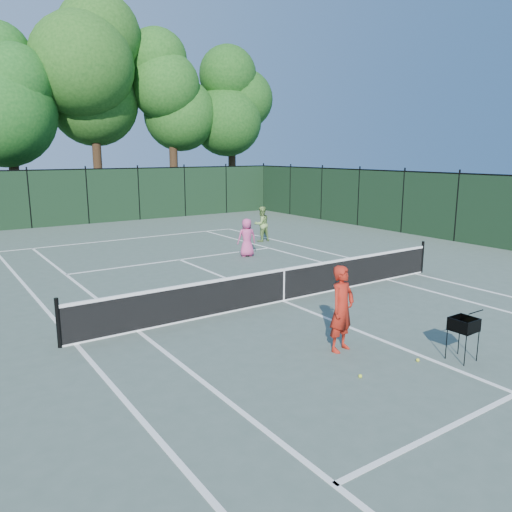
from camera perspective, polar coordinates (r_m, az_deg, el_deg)
ground at (r=13.56m, az=3.16°, el=-5.16°), size 90.00×90.00×0.00m
sideline_doubles_left at (r=11.28m, az=-19.90°, el=-9.44°), size 0.10×23.77×0.01m
sideline_doubles_right at (r=17.35m, az=17.72°, el=-1.93°), size 0.10×23.77×0.01m
sideline_singles_left at (r=11.65m, az=-13.32°, el=-8.35°), size 0.10×23.77×0.01m
sideline_singles_right at (r=16.31m, az=14.73°, el=-2.61°), size 0.10×23.77×0.01m
baseline_far at (r=23.87m, az=-14.45°, el=1.90°), size 10.97×0.10×0.01m
service_line_far at (r=18.88m, az=-8.72°, el=-0.41°), size 8.23×0.10×0.01m
center_service_line at (r=13.56m, az=3.16°, el=-5.15°), size 0.10×12.80×0.01m
tennis_net at (r=13.43m, az=3.18°, el=-3.22°), size 11.69×0.09×1.06m
fence_far at (r=29.47m, az=-18.72°, el=6.41°), size 24.00×0.05×3.00m
tree_2 at (r=32.67m, az=-26.70°, el=17.24°), size 6.00×6.00×12.40m
tree_3 at (r=34.43m, az=-18.29°, el=19.68°), size 7.00×7.00×14.45m
tree_4 at (r=35.45m, az=-9.67°, el=18.43°), size 6.20×6.20×12.97m
tree_5 at (r=38.20m, az=-2.83°, el=17.44°), size 5.80×5.80×12.23m
coach at (r=10.18m, az=9.80°, el=-5.94°), size 0.87×0.77×1.76m
player_pink at (r=19.14m, az=-1.06°, el=2.13°), size 0.82×0.64×1.47m
player_green at (r=22.41m, az=0.63°, el=3.68°), size 0.78×0.61×1.57m
ball_hopper at (r=10.41m, az=22.66°, el=-7.27°), size 0.47×0.47×0.85m
loose_ball_near_cart at (r=10.27m, az=18.00°, el=-11.24°), size 0.07×0.07×0.07m
loose_ball_midcourt at (r=9.34m, az=11.83°, el=-13.28°), size 0.07×0.07×0.07m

